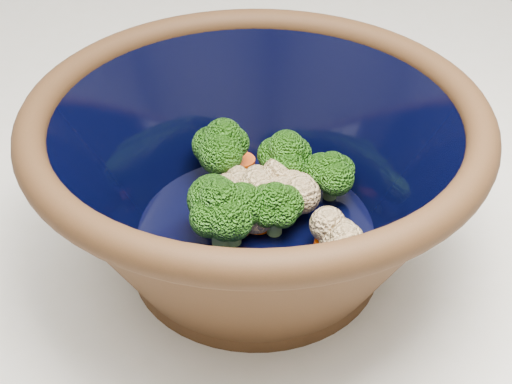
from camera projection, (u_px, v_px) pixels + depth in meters
mixing_bowl at (256, 177)px, 0.49m from camera, size 0.34×0.34×0.13m
vegetable_pile at (260, 190)px, 0.51m from camera, size 0.13×0.17×0.06m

